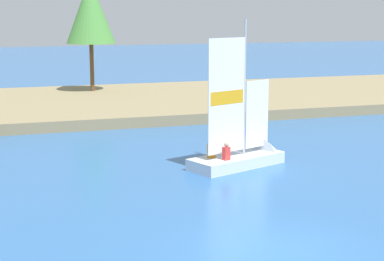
# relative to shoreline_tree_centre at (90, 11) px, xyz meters

# --- Properties ---
(ground_plane) EXTENTS (200.00, 200.00, 0.00)m
(ground_plane) POSITION_rel_shoreline_tree_centre_xyz_m (-0.11, -30.82, -6.23)
(ground_plane) COLOR #2D609E
(shore_bank) EXTENTS (80.00, 15.83, 0.61)m
(shore_bank) POSITION_rel_shoreline_tree_centre_xyz_m (-0.11, -4.21, -5.92)
(shore_bank) COLOR #897A56
(shore_bank) RESTS_ON ground
(shoreline_tree_centre) EXTENTS (3.46, 3.46, 7.89)m
(shoreline_tree_centre) POSITION_rel_shoreline_tree_centre_xyz_m (0.00, 0.00, 0.00)
(shoreline_tree_centre) COLOR brown
(shoreline_tree_centre) RESTS_ON shore_bank
(sailboat) EXTENTS (4.85, 3.07, 6.44)m
(sailboat) POSITION_rel_shoreline_tree_centre_xyz_m (3.04, -21.50, -5.79)
(sailboat) COLOR silver
(sailboat) RESTS_ON ground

